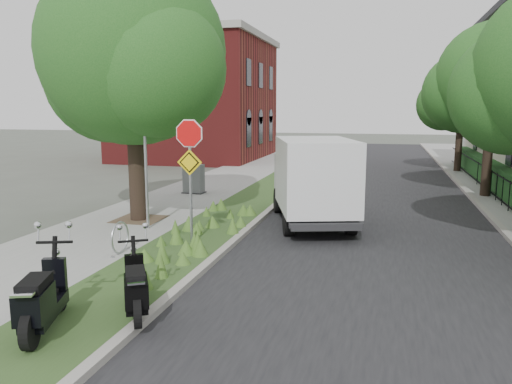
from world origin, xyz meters
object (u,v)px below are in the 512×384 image
Objects in this scene: scooter_far at (40,306)px; box_truck at (313,177)px; sign_assembly at (190,156)px; scooter_near at (136,293)px; utility_cabinet at (194,179)px.

box_truck is at bearing 72.03° from scooter_far.
sign_assembly is at bearing -126.93° from box_truck.
utility_cabinet is (-3.55, 11.50, 0.14)m from scooter_near.
box_truck is 6.54m from utility_cabinet.
scooter_far is at bearing -92.99° from sign_assembly.
scooter_near is 12.03m from utility_cabinet.
utility_cabinet is (-2.76, 7.14, -1.66)m from sign_assembly.
box_truck is (2.53, 3.37, -0.88)m from sign_assembly.
sign_assembly is 5.58m from scooter_far.
sign_assembly is at bearing 87.01° from scooter_far.
scooter_near is at bearing -79.65° from sign_assembly.
box_truck reaches higher than scooter_far.
box_truck is 4.56× the size of utility_cabinet.
sign_assembly is 4.30m from box_truck.
scooter_near is 1.42m from scooter_far.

